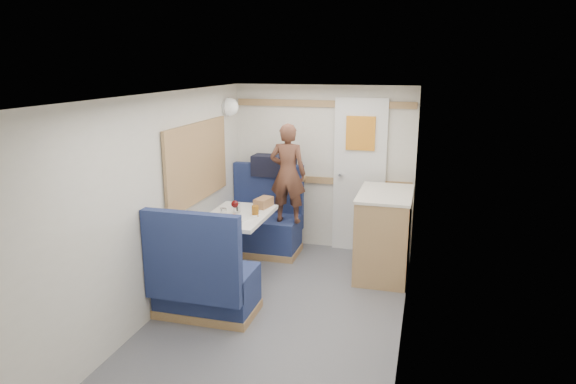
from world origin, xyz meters
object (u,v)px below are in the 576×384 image
(galley_counter, at_px, (383,233))
(tray, at_px, (238,217))
(person, at_px, (288,173))
(orange_fruit, at_px, (234,217))
(dinette_table, at_px, (238,228))
(cheese_block, at_px, (235,221))
(pepper_grinder, at_px, (236,206))
(bench_near, at_px, (204,285))
(bread_loaf, at_px, (264,202))
(wine_glass, at_px, (235,205))
(dome_light, at_px, (230,107))
(beer_glass, at_px, (255,211))
(bench_far, at_px, (263,228))
(tumbler_left, at_px, (223,213))
(duffel_bag, at_px, (274,166))
(tumbler_right, at_px, (237,209))

(galley_counter, distance_m, tray, 1.58)
(person, bearing_deg, orange_fruit, 73.62)
(dinette_table, bearing_deg, cheese_block, -72.16)
(cheese_block, relative_size, pepper_grinder, 0.95)
(dinette_table, distance_m, tray, 0.20)
(bench_near, xyz_separation_m, bread_loaf, (0.18, 1.20, 0.47))
(orange_fruit, xyz_separation_m, wine_glass, (-0.07, 0.21, 0.07))
(dinette_table, height_order, dome_light, dome_light)
(galley_counter, bearing_deg, beer_glass, -156.08)
(orange_fruit, relative_size, cheese_block, 0.79)
(dinette_table, height_order, orange_fruit, orange_fruit)
(tray, bearing_deg, wine_glass, 145.78)
(galley_counter, height_order, orange_fruit, galley_counter)
(dinette_table, bearing_deg, bench_far, 90.00)
(orange_fruit, bearing_deg, dinette_table, 104.76)
(dome_light, xyz_separation_m, beer_glass, (0.59, -0.86, -0.97))
(bench_far, height_order, dome_light, dome_light)
(wine_glass, height_order, tumbler_left, wine_glass)
(duffel_bag, relative_size, cheese_block, 5.59)
(tumbler_right, bearing_deg, tumbler_left, -116.36)
(bench_near, distance_m, galley_counter, 2.04)
(dinette_table, distance_m, person, 0.93)
(tray, distance_m, bread_loaf, 0.46)
(dome_light, bearing_deg, pepper_grinder, -65.93)
(person, relative_size, pepper_grinder, 11.68)
(bench_near, xyz_separation_m, person, (0.35, 1.59, 0.72))
(orange_fruit, height_order, cheese_block, orange_fruit)
(tumbler_right, bearing_deg, pepper_grinder, 115.85)
(bench_near, height_order, orange_fruit, bench_near)
(tumbler_right, bearing_deg, beer_glass, -1.90)
(bench_far, height_order, person, person)
(tumbler_right, bearing_deg, wine_glass, -83.36)
(duffel_bag, bearing_deg, tray, -89.39)
(cheese_block, distance_m, wine_glass, 0.29)
(bench_near, relative_size, tumbler_right, 8.72)
(wine_glass, relative_size, tumbler_left, 1.57)
(galley_counter, relative_size, duffel_bag, 1.77)
(dome_light, height_order, tumbler_left, dome_light)
(bench_far, xyz_separation_m, galley_counter, (1.47, -0.31, 0.17))
(cheese_block, height_order, pepper_grinder, pepper_grinder)
(bread_loaf, bearing_deg, bench_near, -98.42)
(orange_fruit, bearing_deg, duffel_bag, 90.56)
(beer_glass, xyz_separation_m, bread_loaf, (-0.02, 0.35, -0.01))
(duffel_bag, relative_size, pepper_grinder, 5.29)
(cheese_block, xyz_separation_m, wine_glass, (-0.10, 0.26, 0.09))
(galley_counter, distance_m, orange_fruit, 1.65)
(bench_near, relative_size, beer_glass, 9.38)
(duffel_bag, relative_size, tray, 1.38)
(bench_near, height_order, beer_glass, bench_near)
(wine_glass, height_order, tumbler_right, wine_glass)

